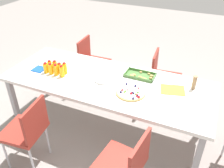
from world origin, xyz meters
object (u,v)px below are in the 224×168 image
at_px(chair_far_left, 91,59).
at_px(paper_folder, 173,90).
at_px(chair_far_right, 162,75).
at_px(fruit_pizza, 131,92).
at_px(juice_bottle_2, 56,70).
at_px(napkin_stack, 39,69).
at_px(juice_bottle_7, 65,68).
at_px(party_table, 107,84).
at_px(juice_bottle_1, 51,69).
at_px(plate_stack, 103,80).
at_px(cardboard_tube, 194,83).
at_px(juice_bottle_5, 55,66).
at_px(chair_near_left, 28,129).
at_px(juice_bottle_4, 50,65).
at_px(juice_bottle_6, 60,68).
at_px(juice_bottle_0, 46,68).
at_px(chair_near_right, 126,163).
at_px(juice_bottle_3, 62,71).
at_px(snack_tray, 140,76).

height_order(chair_far_left, paper_folder, chair_far_left).
distance_m(chair_far_right, fruit_pizza, 0.98).
bearing_deg(paper_folder, juice_bottle_2, -169.46).
relative_size(napkin_stack, paper_folder, 0.58).
xyz_separation_m(juice_bottle_7, napkin_stack, (-0.36, -0.05, -0.07)).
distance_m(juice_bottle_7, paper_folder, 1.30).
relative_size(party_table, juice_bottle_1, 17.27).
bearing_deg(plate_stack, cardboard_tube, 14.39).
height_order(juice_bottle_2, paper_folder, juice_bottle_2).
distance_m(juice_bottle_1, juice_bottle_5, 0.08).
distance_m(party_table, chair_near_left, 1.00).
distance_m(chair_far_right, juice_bottle_4, 1.55).
height_order(juice_bottle_5, juice_bottle_6, juice_bottle_5).
relative_size(chair_far_left, juice_bottle_5, 5.70).
xyz_separation_m(chair_far_left, juice_bottle_7, (0.13, -0.88, 0.31)).
relative_size(juice_bottle_2, juice_bottle_5, 1.02).
xyz_separation_m(chair_near_left, juice_bottle_6, (-0.09, 0.77, 0.31)).
relative_size(juice_bottle_0, juice_bottle_7, 0.91).
height_order(chair_far_left, fruit_pizza, chair_far_left).
xyz_separation_m(chair_near_right, cardboard_tube, (0.38, 1.05, 0.32)).
bearing_deg(juice_bottle_6, juice_bottle_3, -40.61).
distance_m(snack_tray, cardboard_tube, 0.63).
height_order(juice_bottle_1, snack_tray, juice_bottle_1).
relative_size(juice_bottle_4, napkin_stack, 0.87).
height_order(juice_bottle_7, snack_tray, juice_bottle_7).
height_order(juice_bottle_1, juice_bottle_7, juice_bottle_7).
bearing_deg(chair_near_left, party_table, -37.80).
xyz_separation_m(chair_far_right, juice_bottle_7, (-1.02, -0.87, 0.31)).
height_order(juice_bottle_4, fruit_pizza, juice_bottle_4).
distance_m(juice_bottle_2, cardboard_tube, 1.60).
distance_m(chair_far_right, napkin_stack, 1.68).
bearing_deg(juice_bottle_4, juice_bottle_5, -2.44).
distance_m(juice_bottle_3, juice_bottle_5, 0.17).
height_order(chair_near_right, chair_far_left, same).
xyz_separation_m(juice_bottle_6, paper_folder, (1.36, 0.18, -0.06)).
bearing_deg(juice_bottle_6, juice_bottle_4, 176.32).
xyz_separation_m(party_table, chair_far_left, (-0.66, 0.82, -0.19)).
distance_m(party_table, juice_bottle_0, 0.78).
relative_size(juice_bottle_6, napkin_stack, 0.88).
bearing_deg(chair_near_left, chair_far_left, -1.48).
xyz_separation_m(fruit_pizza, napkin_stack, (-1.24, 0.02, -0.01)).
height_order(fruit_pizza, paper_folder, fruit_pizza).
distance_m(juice_bottle_0, juice_bottle_5, 0.11).
xyz_separation_m(juice_bottle_6, cardboard_tube, (1.56, 0.30, 0.02)).
relative_size(chair_near_right, juice_bottle_1, 5.81).
relative_size(chair_far_left, chair_far_right, 1.00).
xyz_separation_m(cardboard_tube, paper_folder, (-0.20, -0.12, -0.08)).
xyz_separation_m(juice_bottle_4, juice_bottle_5, (0.08, -0.00, 0.01)).
relative_size(fruit_pizza, snack_tray, 0.91).
bearing_deg(chair_far_right, chair_near_left, -37.02).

